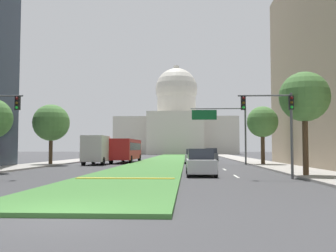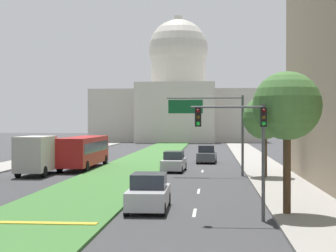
# 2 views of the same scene
# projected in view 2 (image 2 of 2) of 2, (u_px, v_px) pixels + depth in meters

# --- Properties ---
(ground_plane) EXTENTS (260.00, 260.00, 0.00)m
(ground_plane) POSITION_uv_depth(u_px,v_px,m) (150.00, 157.00, 66.05)
(ground_plane) COLOR #3D3D3F
(grass_median) EXTENTS (6.15, 98.89, 0.14)m
(grass_median) POSITION_uv_depth(u_px,v_px,m) (145.00, 160.00, 60.57)
(grass_median) COLOR #427A38
(grass_median) RESTS_ON ground_plane
(median_curb_nose) EXTENTS (5.54, 0.50, 0.04)m
(median_curb_nose) POSITION_uv_depth(u_px,v_px,m) (32.00, 223.00, 22.66)
(median_curb_nose) COLOR gold
(median_curb_nose) RESTS_ON grass_median
(lane_dashes_right) EXTENTS (0.16, 54.58, 0.01)m
(lane_dashes_right) POSITION_uv_depth(u_px,v_px,m) (204.00, 165.00, 53.99)
(lane_dashes_right) COLOR silver
(lane_dashes_right) RESTS_ON ground_plane
(sidewalk_left) EXTENTS (4.00, 98.89, 0.15)m
(sidewalk_left) POSITION_uv_depth(u_px,v_px,m) (21.00, 163.00, 56.10)
(sidewalk_left) COLOR #9E9991
(sidewalk_left) RESTS_ON ground_plane
(sidewalk_right) EXTENTS (4.00, 98.89, 0.15)m
(sidewalk_right) POSITION_uv_depth(u_px,v_px,m) (260.00, 164.00, 54.10)
(sidewalk_right) COLOR #9E9991
(sidewalk_right) RESTS_ON ground_plane
(capitol_building) EXTENTS (36.68, 23.08, 27.90)m
(capitol_building) POSITION_uv_depth(u_px,v_px,m) (178.00, 99.00, 119.96)
(capitol_building) COLOR beige
(capitol_building) RESTS_ON ground_plane
(traffic_light_near_right) EXTENTS (3.34, 0.35, 5.20)m
(traffic_light_near_right) POSITION_uv_depth(u_px,v_px,m) (244.00, 135.00, 23.86)
(traffic_light_near_right) COLOR #515456
(traffic_light_near_right) RESTS_ON ground_plane
(overhead_guide_sign) EXTENTS (6.24, 0.20, 6.50)m
(overhead_guide_sign) POSITION_uv_depth(u_px,v_px,m) (213.00, 118.00, 43.63)
(overhead_guide_sign) COLOR #515456
(overhead_guide_sign) RESTS_ON ground_plane
(street_tree_right_near) EXTENTS (3.20, 3.20, 6.74)m
(street_tree_right_near) POSITION_uv_depth(u_px,v_px,m) (287.00, 107.00, 25.04)
(street_tree_right_near) COLOR #4C3823
(street_tree_right_near) RESTS_ON ground_plane
(street_tree_right_mid) EXTENTS (3.33, 3.33, 6.35)m
(street_tree_right_mid) POSITION_uv_depth(u_px,v_px,m) (264.00, 118.00, 41.67)
(street_tree_right_mid) COLOR #4C3823
(street_tree_right_mid) RESTS_ON ground_plane
(sedan_lead_stopped) EXTENTS (2.01, 4.46, 1.81)m
(sedan_lead_stopped) POSITION_uv_depth(u_px,v_px,m) (149.00, 193.00, 26.90)
(sedan_lead_stopped) COLOR #BCBCC1
(sedan_lead_stopped) RESTS_ON ground_plane
(sedan_midblock) EXTENTS (2.06, 4.74, 1.76)m
(sedan_midblock) POSITION_uv_depth(u_px,v_px,m) (174.00, 162.00, 47.47)
(sedan_midblock) COLOR #BCBCC1
(sedan_midblock) RESTS_ON ground_plane
(sedan_distant) EXTENTS (2.14, 4.57, 1.85)m
(sedan_distant) POSITION_uv_depth(u_px,v_px,m) (207.00, 155.00, 57.23)
(sedan_distant) COLOR #4C5156
(sedan_distant) RESTS_ON ground_plane
(box_truck_delivery) EXTENTS (2.40, 6.40, 3.20)m
(box_truck_delivery) POSITION_uv_depth(u_px,v_px,m) (39.00, 155.00, 44.25)
(box_truck_delivery) COLOR navy
(box_truck_delivery) RESTS_ON ground_plane
(city_bus) EXTENTS (2.62, 11.00, 2.95)m
(city_bus) POSITION_uv_depth(u_px,v_px,m) (84.00, 150.00, 50.23)
(city_bus) COLOR #B21E1E
(city_bus) RESTS_ON ground_plane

